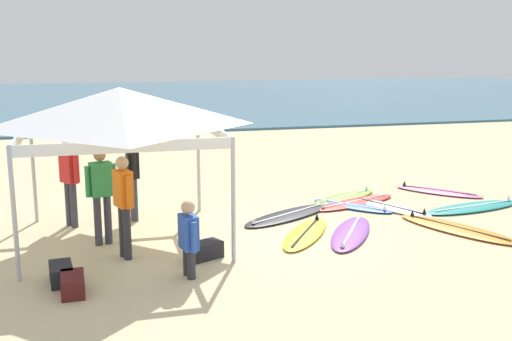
{
  "coord_description": "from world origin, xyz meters",
  "views": [
    {
      "loc": [
        -2.76,
        -10.39,
        3.43
      ],
      "look_at": [
        0.35,
        1.26,
        1.0
      ],
      "focal_mm": 43.08,
      "sensor_mm": 36.0,
      "label": 1
    }
  ],
  "objects_px": {
    "surfboard_blue": "(352,206)",
    "gear_bag_on_sand": "(204,251)",
    "surfboard_white": "(391,207)",
    "gear_bag_by_pole": "(73,284)",
    "surfboard_pink": "(438,191)",
    "person_red": "(70,177)",
    "surfboard_teal": "(474,207)",
    "canopy_tent": "(120,108)",
    "surfboard_purple": "(351,233)",
    "surfboard_yellow": "(306,233)",
    "person_orange": "(124,200)",
    "person_green": "(101,190)",
    "surfboard_red": "(354,202)",
    "person_black": "(133,172)",
    "person_blue": "(189,235)",
    "surfboard_lime": "(345,197)",
    "gear_bag_near_tent": "(61,274)",
    "surfboard_black": "(288,215)",
    "surfboard_orange": "(457,229)"
  },
  "relations": [
    {
      "from": "surfboard_pink",
      "to": "gear_bag_by_pole",
      "type": "height_order",
      "value": "gear_bag_by_pole"
    },
    {
      "from": "surfboard_orange",
      "to": "surfboard_yellow",
      "type": "relative_size",
      "value": 1.22
    },
    {
      "from": "person_red",
      "to": "gear_bag_near_tent",
      "type": "relative_size",
      "value": 2.85
    },
    {
      "from": "surfboard_lime",
      "to": "surfboard_purple",
      "type": "distance_m",
      "value": 2.79
    },
    {
      "from": "canopy_tent",
      "to": "surfboard_teal",
      "type": "bearing_deg",
      "value": 2.05
    },
    {
      "from": "surfboard_yellow",
      "to": "gear_bag_near_tent",
      "type": "height_order",
      "value": "gear_bag_near_tent"
    },
    {
      "from": "surfboard_black",
      "to": "surfboard_yellow",
      "type": "distance_m",
      "value": 1.3
    },
    {
      "from": "person_orange",
      "to": "person_blue",
      "type": "xyz_separation_m",
      "value": [
        0.88,
        -1.12,
        -0.33
      ]
    },
    {
      "from": "surfboard_pink",
      "to": "surfboard_blue",
      "type": "height_order",
      "value": "same"
    },
    {
      "from": "surfboard_pink",
      "to": "gear_bag_on_sand",
      "type": "distance_m",
      "value": 7.0
    },
    {
      "from": "surfboard_white",
      "to": "person_black",
      "type": "relative_size",
      "value": 1.22
    },
    {
      "from": "person_orange",
      "to": "gear_bag_on_sand",
      "type": "xyz_separation_m",
      "value": [
        1.24,
        -0.37,
        -0.85
      ]
    },
    {
      "from": "surfboard_pink",
      "to": "gear_bag_by_pole",
      "type": "relative_size",
      "value": 3.27
    },
    {
      "from": "surfboard_teal",
      "to": "person_red",
      "type": "relative_size",
      "value": 1.53
    },
    {
      "from": "person_orange",
      "to": "person_green",
      "type": "relative_size",
      "value": 1.0
    },
    {
      "from": "surfboard_yellow",
      "to": "surfboard_purple",
      "type": "bearing_deg",
      "value": -12.96
    },
    {
      "from": "gear_bag_by_pole",
      "to": "person_orange",
      "type": "bearing_deg",
      "value": 58.95
    },
    {
      "from": "person_blue",
      "to": "surfboard_pink",
      "type": "bearing_deg",
      "value": 30.48
    },
    {
      "from": "surfboard_black",
      "to": "surfboard_blue",
      "type": "xyz_separation_m",
      "value": [
        1.58,
        0.34,
        0.0
      ]
    },
    {
      "from": "surfboard_black",
      "to": "surfboard_lime",
      "type": "xyz_separation_m",
      "value": [
        1.73,
        1.13,
        0.0
      ]
    },
    {
      "from": "surfboard_pink",
      "to": "person_red",
      "type": "xyz_separation_m",
      "value": [
        -8.4,
        -0.64,
        0.95
      ]
    },
    {
      "from": "surfboard_white",
      "to": "gear_bag_by_pole",
      "type": "xyz_separation_m",
      "value": [
        -6.52,
        -3.05,
        0.1
      ]
    },
    {
      "from": "surfboard_lime",
      "to": "gear_bag_on_sand",
      "type": "xyz_separation_m",
      "value": [
        -3.86,
        -3.2,
        0.1
      ]
    },
    {
      "from": "surfboard_teal",
      "to": "surfboard_red",
      "type": "relative_size",
      "value": 1.09
    },
    {
      "from": "surfboard_white",
      "to": "person_orange",
      "type": "distance_m",
      "value": 6.03
    },
    {
      "from": "surfboard_lime",
      "to": "person_red",
      "type": "distance_m",
      "value": 6.12
    },
    {
      "from": "surfboard_red",
      "to": "gear_bag_near_tent",
      "type": "bearing_deg",
      "value": -152.48
    },
    {
      "from": "canopy_tent",
      "to": "surfboard_purple",
      "type": "relative_size",
      "value": 1.49
    },
    {
      "from": "gear_bag_by_pole",
      "to": "surfboard_black",
      "type": "bearing_deg",
      "value": 36.06
    },
    {
      "from": "surfboard_red",
      "to": "person_black",
      "type": "height_order",
      "value": "person_black"
    },
    {
      "from": "surfboard_orange",
      "to": "surfboard_teal",
      "type": "bearing_deg",
      "value": 46.3
    },
    {
      "from": "surfboard_yellow",
      "to": "surfboard_blue",
      "type": "bearing_deg",
      "value": 44.65
    },
    {
      "from": "canopy_tent",
      "to": "person_black",
      "type": "height_order",
      "value": "canopy_tent"
    },
    {
      "from": "surfboard_purple",
      "to": "gear_bag_near_tent",
      "type": "height_order",
      "value": "gear_bag_near_tent"
    },
    {
      "from": "surfboard_white",
      "to": "gear_bag_by_pole",
      "type": "height_order",
      "value": "gear_bag_by_pole"
    },
    {
      "from": "person_orange",
      "to": "surfboard_teal",
      "type": "bearing_deg",
      "value": 9.71
    },
    {
      "from": "surfboard_lime",
      "to": "surfboard_pink",
      "type": "bearing_deg",
      "value": -1.21
    },
    {
      "from": "surfboard_blue",
      "to": "gear_bag_on_sand",
      "type": "xyz_separation_m",
      "value": [
        -3.7,
        -2.41,
        0.1
      ]
    },
    {
      "from": "surfboard_teal",
      "to": "surfboard_yellow",
      "type": "relative_size",
      "value": 1.23
    },
    {
      "from": "person_blue",
      "to": "person_green",
      "type": "bearing_deg",
      "value": 122.04
    },
    {
      "from": "surfboard_lime",
      "to": "gear_bag_by_pole",
      "type": "xyz_separation_m",
      "value": [
        -5.91,
        -4.17,
        0.1
      ]
    },
    {
      "from": "canopy_tent",
      "to": "person_orange",
      "type": "relative_size",
      "value": 1.99
    },
    {
      "from": "surfboard_teal",
      "to": "person_orange",
      "type": "distance_m",
      "value": 7.62
    },
    {
      "from": "surfboard_blue",
      "to": "surfboard_red",
      "type": "distance_m",
      "value": 0.33
    },
    {
      "from": "person_red",
      "to": "surfboard_black",
      "type": "bearing_deg",
      "value": -5.84
    },
    {
      "from": "surfboard_lime",
      "to": "gear_bag_near_tent",
      "type": "xyz_separation_m",
      "value": [
        -6.09,
        -3.69,
        0.1
      ]
    },
    {
      "from": "person_orange",
      "to": "gear_bag_near_tent",
      "type": "bearing_deg",
      "value": -138.71
    },
    {
      "from": "surfboard_pink",
      "to": "person_red",
      "type": "relative_size",
      "value": 1.15
    },
    {
      "from": "surfboard_yellow",
      "to": "person_black",
      "type": "distance_m",
      "value": 3.66
    },
    {
      "from": "person_red",
      "to": "canopy_tent",
      "type": "bearing_deg",
      "value": -49.77
    }
  ]
}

